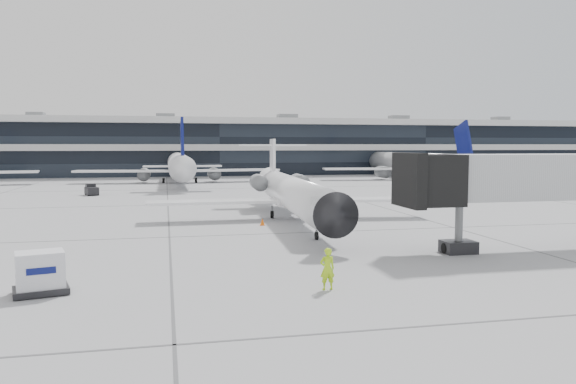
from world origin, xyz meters
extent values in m
plane|color=gray|center=(0.00, 0.00, 0.00)|extent=(220.00, 220.00, 0.00)
cube|color=black|center=(0.00, 82.00, 5.00)|extent=(170.00, 22.00, 10.00)
cylinder|color=white|center=(-0.48, 5.93, 2.16)|extent=(3.84, 22.66, 2.54)
cone|color=black|center=(-1.21, -6.64, 2.16)|extent=(2.68, 2.77, 2.54)
cone|color=white|center=(0.26, 18.68, 2.44)|extent=(2.58, 3.14, 2.41)
cube|color=white|center=(-6.52, 7.22, 1.50)|extent=(10.36, 2.56, 0.21)
cube|color=white|center=(5.67, 6.51, 1.50)|extent=(10.56, 3.74, 0.21)
cylinder|color=slate|center=(-1.91, 13.73, 2.54)|extent=(1.59, 3.27, 1.41)
cylinder|color=slate|center=(1.84, 13.51, 2.54)|extent=(1.59, 3.27, 1.41)
cube|color=white|center=(0.23, 18.12, 4.42)|extent=(0.40, 2.45, 4.23)
cube|color=white|center=(0.25, 18.50, 5.92)|extent=(6.84, 1.89, 0.15)
cylinder|color=black|center=(-1.00, -2.98, 0.26)|extent=(0.20, 0.54, 0.53)
cylinder|color=black|center=(-1.78, 7.89, 0.30)|extent=(0.26, 0.61, 0.60)
cylinder|color=black|center=(1.03, 7.72, 0.30)|extent=(0.26, 0.61, 0.60)
cube|color=silver|center=(10.80, -8.82, 4.15)|extent=(13.54, 2.75, 2.51)
cube|color=black|center=(3.84, -8.79, 4.06)|extent=(2.52, 3.10, 2.71)
cylinder|color=slate|center=(5.48, -8.80, 1.35)|extent=(0.43, 0.43, 2.71)
cube|color=black|center=(5.48, -8.80, 0.34)|extent=(1.74, 1.36, 0.68)
imported|color=#B3ED19|center=(-3.78, -14.83, 0.87)|extent=(0.66, 0.45, 1.74)
cube|color=black|center=(-15.10, -13.05, 0.16)|extent=(2.36, 1.99, 0.25)
cube|color=silver|center=(-15.10, -13.05, 1.00)|extent=(2.06, 1.75, 1.42)
cone|color=#FC630D|center=(-3.24, 4.00, 0.27)|extent=(0.34, 0.34, 0.54)
cube|color=#FC630D|center=(-3.24, 4.00, 0.01)|extent=(0.43, 0.43, 0.03)
cube|color=black|center=(-18.76, 33.03, 0.53)|extent=(1.89, 2.42, 0.87)
cube|color=black|center=(-18.92, 33.49, 1.11)|extent=(1.29, 1.17, 0.48)
cylinder|color=black|center=(-19.52, 33.59, 0.21)|extent=(0.31, 0.46, 0.43)
cylinder|color=black|center=(-18.52, 33.94, 0.21)|extent=(0.31, 0.46, 0.43)
cylinder|color=black|center=(-19.01, 32.13, 0.21)|extent=(0.31, 0.46, 0.43)
cylinder|color=black|center=(-18.00, 32.48, 0.21)|extent=(0.31, 0.46, 0.43)
camera|label=1|loc=(-10.16, -36.53, 5.90)|focal=35.00mm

